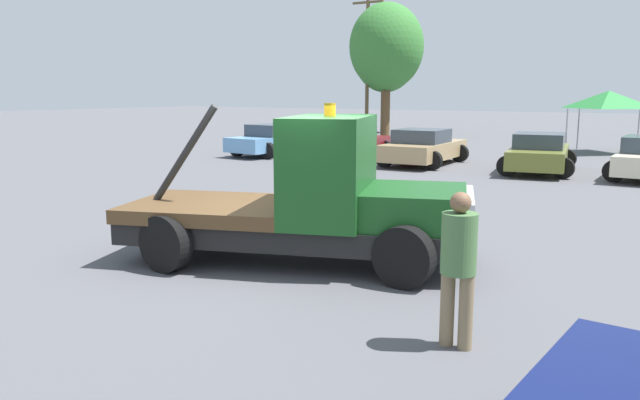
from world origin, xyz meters
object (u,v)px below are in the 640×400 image
object	(u,v)px
person_near_truck	(458,259)
parked_car_skyblue	(277,140)
tree_center	(386,47)
tow_truck	(314,203)
tree_right	(386,55)
parked_car_olive	(539,153)
utility_pole	(367,56)
canopy_tent_green	(609,100)
parked_car_maroon	(351,143)
parked_car_tan	(423,147)

from	to	relation	value
person_near_truck	parked_car_skyblue	size ratio (longest dim) A/B	0.34
tree_center	parked_car_skyblue	bearing A→B (deg)	-85.13
tow_truck	tree_right	xyz separation A→B (m)	(-13.44, 29.76, 4.13)
tree_right	parked_car_olive	bearing A→B (deg)	-49.46
parked_car_olive	utility_pole	world-z (taller)	utility_pole
tree_right	parked_car_skyblue	bearing A→B (deg)	-80.29
person_near_truck	canopy_tent_green	bearing A→B (deg)	-175.43
tow_truck	tree_right	bearing A→B (deg)	94.94
canopy_tent_green	utility_pole	xyz separation A→B (m)	(-15.54, 6.64, 2.67)
parked_car_skyblue	tree_right	bearing A→B (deg)	15.46
person_near_truck	tree_center	bearing A→B (deg)	-152.25
utility_pole	canopy_tent_green	bearing A→B (deg)	-23.13
parked_car_olive	person_near_truck	bearing A→B (deg)	-179.00
person_near_truck	tree_center	distance (m)	32.47
person_near_truck	parked_car_skyblue	bearing A→B (deg)	-138.63
person_near_truck	tree_center	size ratio (longest dim) A/B	0.21
parked_car_maroon	canopy_tent_green	xyz separation A→B (m)	(8.37, 8.25, 1.71)
parked_car_tan	parked_car_olive	xyz separation A→B (m)	(4.21, 0.01, -0.00)
person_near_truck	parked_car_olive	xyz separation A→B (m)	(-2.78, 15.71, -0.33)
person_near_truck	tree_right	size ratio (longest dim) A/B	0.22
parked_car_tan	parked_car_skyblue	bearing A→B (deg)	87.39
tow_truck	canopy_tent_green	xyz separation A→B (m)	(1.24, 22.18, 1.39)
parked_car_skyblue	utility_pole	size ratio (longest dim) A/B	0.52
parked_car_tan	parked_car_maroon	bearing A→B (deg)	83.33
parked_car_tan	utility_pole	bearing A→B (deg)	32.50
parked_car_tan	tow_truck	bearing A→B (deg)	-166.09
parked_car_maroon	parked_car_olive	xyz separation A→B (m)	(7.45, -0.26, -0.00)
tow_truck	person_near_truck	distance (m)	3.71
canopy_tent_green	utility_pole	distance (m)	17.11
canopy_tent_green	parked_car_olive	bearing A→B (deg)	-96.20
tow_truck	parked_car_skyblue	size ratio (longest dim) A/B	1.18
parked_car_olive	tow_truck	bearing A→B (deg)	169.64
parked_car_skyblue	parked_car_maroon	world-z (taller)	same
tow_truck	tree_center	bearing A→B (deg)	94.62
canopy_tent_green	tree_center	distance (m)	14.05
tow_truck	person_near_truck	xyz separation A→B (m)	(3.10, -2.04, -0.00)
tow_truck	tree_center	xyz separation A→B (m)	(-11.79, 26.49, 4.37)
canopy_tent_green	utility_pole	size ratio (longest dim) A/B	0.30
utility_pole	person_near_truck	bearing A→B (deg)	-60.59
parked_car_skyblue	parked_car_tan	bearing A→B (deg)	-84.89
parked_car_maroon	tree_center	size ratio (longest dim) A/B	0.60
tree_right	utility_pole	xyz separation A→B (m)	(-0.86, -0.94, -0.07)
person_near_truck	parked_car_maroon	bearing A→B (deg)	-147.16
parked_car_maroon	utility_pole	bearing A→B (deg)	16.49
tree_right	utility_pole	size ratio (longest dim) A/B	0.80
parked_car_olive	canopy_tent_green	size ratio (longest dim) A/B	1.65
parked_car_maroon	tow_truck	bearing A→B (deg)	-162.09
person_near_truck	parked_car_maroon	world-z (taller)	person_near_truck
person_near_truck	parked_car_tan	size ratio (longest dim) A/B	0.37
parked_car_olive	utility_pole	bearing A→B (deg)	34.95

